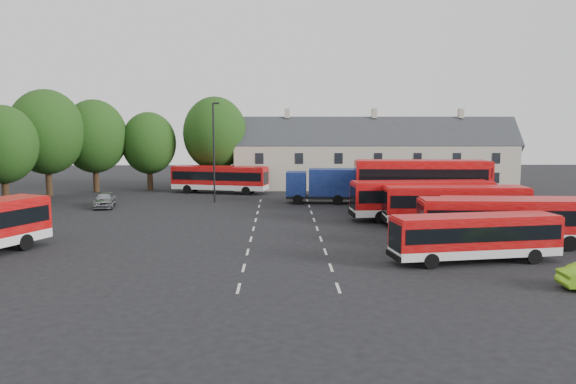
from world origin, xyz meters
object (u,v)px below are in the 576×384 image
silver_car (105,200)px  bus_row_a (475,234)px  bus_dd_south (420,183)px  lamppost (214,150)px  box_truck (327,184)px

silver_car → bus_row_a: bearing=-48.3°
bus_dd_south → silver_car: 30.38m
bus_row_a → bus_dd_south: 18.40m
silver_car → bus_dd_south: bearing=-18.0°
bus_dd_south → lamppost: lamppost is taller
box_truck → lamppost: 12.22m
bus_dd_south → bus_row_a: bearing=-91.1°
bus_row_a → lamppost: bearing=116.4°
box_truck → lamppost: size_ratio=0.80×
silver_car → lamppost: (10.39, 3.44, 4.75)m
box_truck → silver_car: size_ratio=1.83×
bus_dd_south → silver_car: bearing=175.4°
bus_row_a → lamppost: size_ratio=0.99×
bus_row_a → silver_car: bearing=133.1°
bus_dd_south → box_truck: (-7.98, 6.65, -0.78)m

